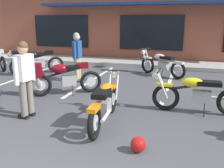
{
  "coord_description": "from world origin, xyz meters",
  "views": [
    {
      "loc": [
        1.94,
        -1.95,
        2.13
      ],
      "look_at": [
        0.14,
        4.0,
        0.55
      ],
      "focal_mm": 41.45,
      "sensor_mm": 36.0,
      "label": 1
    }
  ],
  "objects_px": {
    "motorcycle_red_sportbike": "(62,77)",
    "person_by_back_row": "(77,54)",
    "motorcycle_orange_scrambler": "(162,64)",
    "person_in_shorts_foreground": "(25,75)",
    "motorcycle_foreground_classic": "(105,102)",
    "motorcycle_black_cruiser": "(34,61)",
    "helmet_on_pavement": "(138,144)",
    "motorcycle_cream_vintage": "(197,94)"
  },
  "relations": [
    {
      "from": "person_by_back_row",
      "to": "motorcycle_black_cruiser",
      "type": "bearing_deg",
      "value": 163.75
    },
    {
      "from": "motorcycle_black_cruiser",
      "to": "motorcycle_red_sportbike",
      "type": "bearing_deg",
      "value": -43.45
    },
    {
      "from": "motorcycle_black_cruiser",
      "to": "motorcycle_orange_scrambler",
      "type": "xyz_separation_m",
      "value": [
        4.82,
        1.12,
        -0.07
      ]
    },
    {
      "from": "motorcycle_orange_scrambler",
      "to": "person_by_back_row",
      "type": "relative_size",
      "value": 1.11
    },
    {
      "from": "motorcycle_orange_scrambler",
      "to": "motorcycle_cream_vintage",
      "type": "bearing_deg",
      "value": -72.37
    },
    {
      "from": "motorcycle_black_cruiser",
      "to": "helmet_on_pavement",
      "type": "xyz_separation_m",
      "value": [
        5.11,
        -4.87,
        -0.4
      ]
    },
    {
      "from": "motorcycle_red_sportbike",
      "to": "person_by_back_row",
      "type": "distance_m",
      "value": 1.7
    },
    {
      "from": "motorcycle_red_sportbike",
      "to": "motorcycle_black_cruiser",
      "type": "bearing_deg",
      "value": 136.55
    },
    {
      "from": "motorcycle_foreground_classic",
      "to": "person_in_shorts_foreground",
      "type": "bearing_deg",
      "value": -175.25
    },
    {
      "from": "motorcycle_cream_vintage",
      "to": "person_in_shorts_foreground",
      "type": "distance_m",
      "value": 3.85
    },
    {
      "from": "motorcycle_foreground_classic",
      "to": "motorcycle_orange_scrambler",
      "type": "xyz_separation_m",
      "value": [
        0.6,
        5.03,
        0.0
      ]
    },
    {
      "from": "motorcycle_orange_scrambler",
      "to": "motorcycle_cream_vintage",
      "type": "distance_m",
      "value": 4.01
    },
    {
      "from": "motorcycle_cream_vintage",
      "to": "motorcycle_black_cruiser",
      "type": "bearing_deg",
      "value": 155.9
    },
    {
      "from": "motorcycle_foreground_classic",
      "to": "person_by_back_row",
      "type": "relative_size",
      "value": 1.26
    },
    {
      "from": "motorcycle_black_cruiser",
      "to": "helmet_on_pavement",
      "type": "distance_m",
      "value": 7.07
    },
    {
      "from": "motorcycle_orange_scrambler",
      "to": "person_in_shorts_foreground",
      "type": "height_order",
      "value": "person_in_shorts_foreground"
    },
    {
      "from": "motorcycle_black_cruiser",
      "to": "motorcycle_orange_scrambler",
      "type": "relative_size",
      "value": 0.93
    },
    {
      "from": "motorcycle_red_sportbike",
      "to": "person_by_back_row",
      "type": "height_order",
      "value": "person_by_back_row"
    },
    {
      "from": "motorcycle_orange_scrambler",
      "to": "helmet_on_pavement",
      "type": "relative_size",
      "value": 7.14
    },
    {
      "from": "person_in_shorts_foreground",
      "to": "helmet_on_pavement",
      "type": "height_order",
      "value": "person_in_shorts_foreground"
    },
    {
      "from": "helmet_on_pavement",
      "to": "motorcycle_black_cruiser",
      "type": "bearing_deg",
      "value": 136.34
    },
    {
      "from": "motorcycle_orange_scrambler",
      "to": "motorcycle_foreground_classic",
      "type": "bearing_deg",
      "value": -96.8
    },
    {
      "from": "motorcycle_orange_scrambler",
      "to": "person_by_back_row",
      "type": "height_order",
      "value": "person_by_back_row"
    },
    {
      "from": "motorcycle_red_sportbike",
      "to": "motorcycle_black_cruiser",
      "type": "relative_size",
      "value": 1.06
    },
    {
      "from": "motorcycle_red_sportbike",
      "to": "person_by_back_row",
      "type": "relative_size",
      "value": 1.09
    },
    {
      "from": "person_by_back_row",
      "to": "helmet_on_pavement",
      "type": "distance_m",
      "value": 5.25
    },
    {
      "from": "person_in_shorts_foreground",
      "to": "person_by_back_row",
      "type": "height_order",
      "value": "same"
    },
    {
      "from": "motorcycle_foreground_classic",
      "to": "motorcycle_red_sportbike",
      "type": "relative_size",
      "value": 1.15
    },
    {
      "from": "motorcycle_red_sportbike",
      "to": "motorcycle_cream_vintage",
      "type": "distance_m",
      "value": 3.68
    },
    {
      "from": "motorcycle_foreground_classic",
      "to": "helmet_on_pavement",
      "type": "height_order",
      "value": "motorcycle_foreground_classic"
    },
    {
      "from": "motorcycle_black_cruiser",
      "to": "person_in_shorts_foreground",
      "type": "height_order",
      "value": "person_in_shorts_foreground"
    },
    {
      "from": "person_by_back_row",
      "to": "motorcycle_red_sportbike",
      "type": "bearing_deg",
      "value": -81.42
    },
    {
      "from": "motorcycle_foreground_classic",
      "to": "motorcycle_black_cruiser",
      "type": "height_order",
      "value": "same"
    },
    {
      "from": "helmet_on_pavement",
      "to": "person_in_shorts_foreground",
      "type": "bearing_deg",
      "value": 162.82
    },
    {
      "from": "motorcycle_cream_vintage",
      "to": "person_in_shorts_foreground",
      "type": "bearing_deg",
      "value": -159.15
    },
    {
      "from": "motorcycle_red_sportbike",
      "to": "motorcycle_orange_scrambler",
      "type": "xyz_separation_m",
      "value": [
        2.44,
        3.38,
        -0.07
      ]
    },
    {
      "from": "motorcycle_orange_scrambler",
      "to": "person_in_shorts_foreground",
      "type": "bearing_deg",
      "value": -114.43
    },
    {
      "from": "motorcycle_cream_vintage",
      "to": "person_in_shorts_foreground",
      "type": "xyz_separation_m",
      "value": [
        -3.57,
        -1.36,
        0.49
      ]
    },
    {
      "from": "motorcycle_red_sportbike",
      "to": "person_in_shorts_foreground",
      "type": "xyz_separation_m",
      "value": [
        0.08,
        -1.8,
        0.42
      ]
    },
    {
      "from": "motorcycle_foreground_classic",
      "to": "person_by_back_row",
      "type": "bearing_deg",
      "value": 122.36
    },
    {
      "from": "motorcycle_black_cruiser",
      "to": "motorcycle_cream_vintage",
      "type": "xyz_separation_m",
      "value": [
        6.03,
        -2.7,
        -0.07
      ]
    },
    {
      "from": "motorcycle_red_sportbike",
      "to": "motorcycle_black_cruiser",
      "type": "height_order",
      "value": "same"
    }
  ]
}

